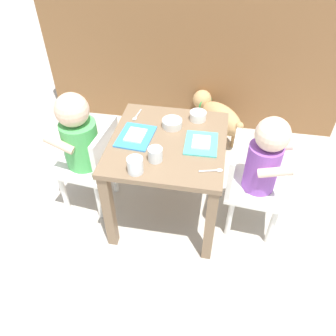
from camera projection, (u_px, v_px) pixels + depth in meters
ground_plane at (168, 210)px, 1.83m from camera, size 7.00×7.00×0.00m
kitchen_cabinet_back at (195, 49)px, 2.25m from camera, size 1.97×0.35×0.95m
dining_table at (168, 156)px, 1.57m from camera, size 0.52×0.55×0.47m
seated_child_left at (82, 140)px, 1.61m from camera, size 0.31×0.31×0.66m
seated_child_right at (260, 164)px, 1.50m from camera, size 0.30×0.30×0.64m
dog at (218, 116)px, 2.17m from camera, size 0.38×0.38×0.29m
food_tray_left at (135, 137)px, 1.52m from camera, size 0.16×0.20×0.02m
food_tray_right at (201, 144)px, 1.48m from camera, size 0.15×0.18×0.02m
water_cup_left at (135, 166)px, 1.34m from camera, size 0.07×0.07×0.07m
water_cup_right at (155, 155)px, 1.39m from camera, size 0.06×0.06×0.06m
veggie_bowl_far at (173, 123)px, 1.58m from camera, size 0.09×0.09×0.04m
cereal_bowl_left_side at (198, 116)px, 1.62m from camera, size 0.08×0.08×0.04m
spoon_by_left_tray at (213, 171)px, 1.36m from camera, size 0.10×0.04×0.01m
spoon_by_right_tray at (137, 116)px, 1.65m from camera, size 0.03×0.10×0.01m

